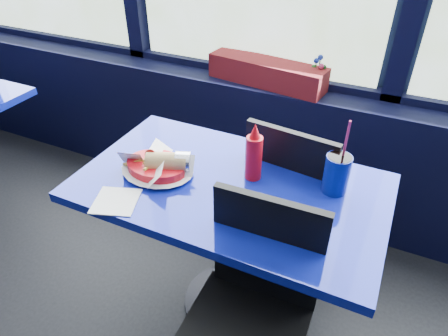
{
  "coord_description": "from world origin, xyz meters",
  "views": [
    {
      "loc": [
        0.81,
        0.87,
        1.7
      ],
      "look_at": [
        0.28,
        1.98,
        0.83
      ],
      "focal_mm": 32.0,
      "sensor_mm": 36.0,
      "label": 1
    }
  ],
  "objects_px": {
    "near_table": "(230,218)",
    "flower_vase": "(317,81)",
    "soda_cup": "(337,173)",
    "chair_near_front": "(252,304)",
    "food_basket": "(158,165)",
    "planter_box": "(267,72)",
    "chair_near_back": "(289,192)",
    "ketchup_bottle": "(254,155)"
  },
  "relations": [
    {
      "from": "chair_near_front",
      "to": "food_basket",
      "type": "xyz_separation_m",
      "value": [
        -0.52,
        0.26,
        0.26
      ]
    },
    {
      "from": "near_table",
      "to": "chair_near_back",
      "type": "height_order",
      "value": "chair_near_back"
    },
    {
      "from": "chair_near_front",
      "to": "planter_box",
      "type": "bearing_deg",
      "value": 107.17
    },
    {
      "from": "chair_near_front",
      "to": "chair_near_back",
      "type": "bearing_deg",
      "value": 94.51
    },
    {
      "from": "chair_near_front",
      "to": "food_basket",
      "type": "height_order",
      "value": "chair_near_front"
    },
    {
      "from": "ketchup_bottle",
      "to": "chair_near_back",
      "type": "bearing_deg",
      "value": 68.23
    },
    {
      "from": "soda_cup",
      "to": "near_table",
      "type": "bearing_deg",
      "value": -160.61
    },
    {
      "from": "near_table",
      "to": "flower_vase",
      "type": "distance_m",
      "value": 0.93
    },
    {
      "from": "chair_near_back",
      "to": "food_basket",
      "type": "bearing_deg",
      "value": 46.36
    },
    {
      "from": "near_table",
      "to": "soda_cup",
      "type": "relative_size",
      "value": 3.7
    },
    {
      "from": "near_table",
      "to": "planter_box",
      "type": "xyz_separation_m",
      "value": [
        -0.17,
        0.86,
        0.3
      ]
    },
    {
      "from": "near_table",
      "to": "planter_box",
      "type": "relative_size",
      "value": 1.81
    },
    {
      "from": "ketchup_bottle",
      "to": "near_table",
      "type": "bearing_deg",
      "value": -129.15
    },
    {
      "from": "near_table",
      "to": "planter_box",
      "type": "bearing_deg",
      "value": 101.41
    },
    {
      "from": "chair_near_front",
      "to": "soda_cup",
      "type": "height_order",
      "value": "soda_cup"
    },
    {
      "from": "near_table",
      "to": "food_basket",
      "type": "distance_m",
      "value": 0.37
    },
    {
      "from": "food_basket",
      "to": "soda_cup",
      "type": "bearing_deg",
      "value": 20.24
    },
    {
      "from": "planter_box",
      "to": "food_basket",
      "type": "height_order",
      "value": "planter_box"
    },
    {
      "from": "chair_near_front",
      "to": "chair_near_back",
      "type": "distance_m",
      "value": 0.64
    },
    {
      "from": "near_table",
      "to": "chair_near_back",
      "type": "relative_size",
      "value": 1.3
    },
    {
      "from": "planter_box",
      "to": "food_basket",
      "type": "xyz_separation_m",
      "value": [
        -0.12,
        -0.92,
        -0.08
      ]
    },
    {
      "from": "chair_near_front",
      "to": "near_table",
      "type": "bearing_deg",
      "value": 124.16
    },
    {
      "from": "food_basket",
      "to": "ketchup_bottle",
      "type": "relative_size",
      "value": 1.16
    },
    {
      "from": "chair_near_front",
      "to": "flower_vase",
      "type": "xyz_separation_m",
      "value": [
        -0.13,
        1.19,
        0.34
      ]
    },
    {
      "from": "soda_cup",
      "to": "ketchup_bottle",
      "type": "bearing_deg",
      "value": -170.28
    },
    {
      "from": "chair_near_front",
      "to": "flower_vase",
      "type": "relative_size",
      "value": 4.58
    },
    {
      "from": "chair_near_back",
      "to": "food_basket",
      "type": "xyz_separation_m",
      "value": [
        -0.45,
        -0.38,
        0.26
      ]
    },
    {
      "from": "flower_vase",
      "to": "food_basket",
      "type": "xyz_separation_m",
      "value": [
        -0.39,
        -0.93,
        -0.07
      ]
    },
    {
      "from": "food_basket",
      "to": "soda_cup",
      "type": "distance_m",
      "value": 0.7
    },
    {
      "from": "planter_box",
      "to": "food_basket",
      "type": "relative_size",
      "value": 2.35
    },
    {
      "from": "planter_box",
      "to": "ketchup_bottle",
      "type": "relative_size",
      "value": 2.73
    },
    {
      "from": "chair_near_back",
      "to": "food_basket",
      "type": "height_order",
      "value": "chair_near_back"
    },
    {
      "from": "food_basket",
      "to": "soda_cup",
      "type": "relative_size",
      "value": 0.87
    },
    {
      "from": "planter_box",
      "to": "near_table",
      "type": "bearing_deg",
      "value": -70.92
    },
    {
      "from": "chair_near_back",
      "to": "near_table",
      "type": "bearing_deg",
      "value": 69.9
    },
    {
      "from": "chair_near_front",
      "to": "food_basket",
      "type": "relative_size",
      "value": 3.21
    },
    {
      "from": "food_basket",
      "to": "ketchup_bottle",
      "type": "bearing_deg",
      "value": 25.32
    },
    {
      "from": "ketchup_bottle",
      "to": "soda_cup",
      "type": "relative_size",
      "value": 0.75
    },
    {
      "from": "food_basket",
      "to": "flower_vase",
      "type": "bearing_deg",
      "value": 71.48
    },
    {
      "from": "food_basket",
      "to": "soda_cup",
      "type": "xyz_separation_m",
      "value": [
        0.67,
        0.19,
        0.04
      ]
    },
    {
      "from": "food_basket",
      "to": "ketchup_bottle",
      "type": "distance_m",
      "value": 0.39
    },
    {
      "from": "chair_near_back",
      "to": "flower_vase",
      "type": "distance_m",
      "value": 0.65
    }
  ]
}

